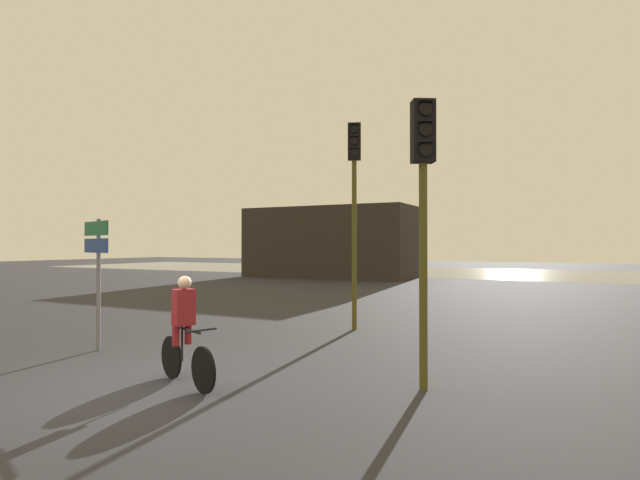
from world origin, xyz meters
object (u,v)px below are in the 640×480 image
cyclist (185,330)px  direction_sign_post (97,260)px  distant_building (328,242)px  traffic_light_center (354,188)px  traffic_light_near_right (423,187)px

cyclist → direction_sign_post: bearing=-85.9°
distant_building → cyclist: (9.08, -23.45, -1.45)m
traffic_light_center → traffic_light_near_right: (2.89, -4.27, -0.59)m
cyclist → distant_building: bearing=-136.5°
distant_building → direction_sign_post: bearing=-75.3°
distant_building → traffic_light_center: bearing=-62.1°
distant_building → direction_sign_post: distant_building is taller
distant_building → traffic_light_near_right: 25.33m
traffic_light_center → cyclist: traffic_light_center is taller
traffic_light_center → traffic_light_near_right: bearing=100.3°
traffic_light_center → direction_sign_post: 6.03m
traffic_light_center → traffic_light_near_right: 5.19m
traffic_light_near_right → distant_building: bearing=-91.8°
traffic_light_near_right → direction_sign_post: 6.57m
traffic_light_center → cyclist: 6.22m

